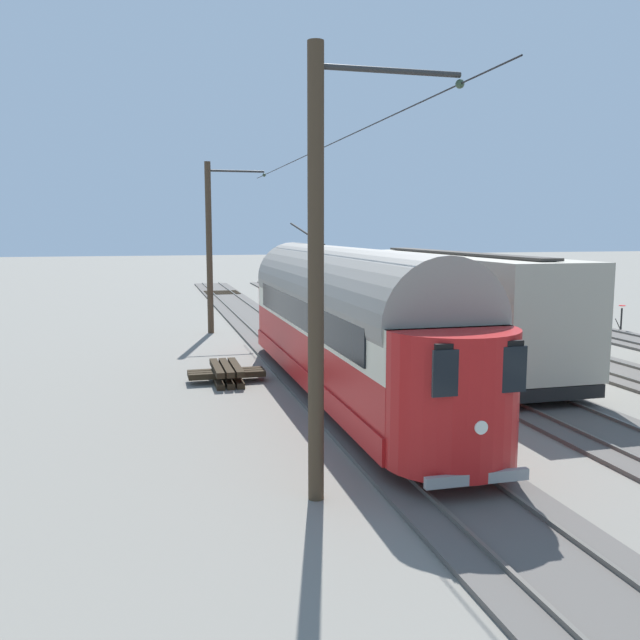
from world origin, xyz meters
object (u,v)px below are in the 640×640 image
Objects in this scene: catenary_pole_mid_near at (320,270)px; track_end_bumper at (423,307)px; vintage_streetcar at (343,319)px; catenary_pole_foreground at (211,245)px; spare_tie_stack at (226,373)px; boxcar_adjacent at (456,306)px; switch_stand at (621,316)px.

catenary_pole_mid_near is 27.44m from track_end_bumper.
vintage_streetcar is 2.11× the size of catenary_pole_mid_near.
vintage_streetcar is at bearing 101.00° from catenary_pole_foreground.
track_end_bumper is at bearing -131.74° from spare_tie_stack.
catenary_pole_mid_near is at bearing 90.00° from catenary_pole_foreground.
vintage_streetcar is 7.74m from catenary_pole_mid_near.
vintage_streetcar reaches higher than boxcar_adjacent.
boxcar_adjacent is (-4.92, -2.92, -0.09)m from vintage_streetcar.
switch_stand is 20.30m from spare_tie_stack.
boxcar_adjacent is 8.21m from spare_tie_stack.
track_end_bumper is at bearing -109.13° from boxcar_adjacent.
spare_tie_stack is (3.06, -2.66, -1.99)m from vintage_streetcar.
track_end_bumper is at bearing -117.07° from catenary_pole_mid_near.
catenary_pole_mid_near is (0.00, 20.06, 0.00)m from catenary_pole_foreground.
catenary_pole_mid_near is at bearing 39.91° from switch_stand.
catenary_pole_foreground is 1.00× the size of catenary_pole_mid_near.
boxcar_adjacent is at bearing -149.34° from vintage_streetcar.
vintage_streetcar is 19.85m from track_end_bumper.
catenary_pole_mid_near is (7.44, 10.00, 1.92)m from boxcar_adjacent.
catenary_pole_mid_near is at bearing 70.40° from vintage_streetcar.
boxcar_adjacent is 10.08× the size of switch_stand.
catenary_pole_mid_near reaches higher than boxcar_adjacent.
catenary_pole_mid_near is 3.27× the size of spare_tie_stack.
spare_tie_stack is at bearing 87.01° from catenary_pole_foreground.
catenary_pole_foreground is at bearing -90.00° from catenary_pole_mid_near.
catenary_pole_mid_near reaches higher than track_end_bumper.
boxcar_adjacent is 5.18× the size of spare_tie_stack.
track_end_bumper is (-12.37, -24.21, -3.68)m from catenary_pole_mid_near.
catenary_pole_mid_near reaches higher than vintage_streetcar.
vintage_streetcar is at bearing 28.00° from switch_stand.
vintage_streetcar is 18.55m from switch_stand.
track_end_bumper is at bearing -119.90° from vintage_streetcar.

